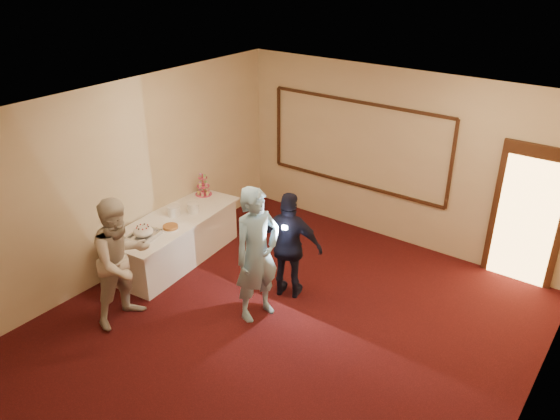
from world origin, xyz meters
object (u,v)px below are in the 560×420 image
object	(u,v)px
man	(257,255)
plate_stack_a	(174,211)
buffet_table	(176,239)
plate_stack_b	(193,208)
pavlova_tray	(143,233)
cupcake_stand	(203,187)
tart	(170,227)
guest	(290,246)
woman	(122,261)

from	to	relation	value
man	plate_stack_a	bearing A→B (deg)	93.03
buffet_table	plate_stack_b	size ratio (longest dim) A/B	12.39
pavlova_tray	cupcake_stand	world-z (taller)	cupcake_stand
plate_stack_a	plate_stack_b	distance (m)	0.32
tart	man	bearing A→B (deg)	-2.68
plate_stack_a	guest	size ratio (longest dim) A/B	0.13
pavlova_tray	plate_stack_a	world-z (taller)	pavlova_tray
man	woman	world-z (taller)	man
man	buffet_table	bearing A→B (deg)	94.60
pavlova_tray	cupcake_stand	xyz separation A→B (m)	(-0.37, 1.68, 0.07)
cupcake_stand	woman	xyz separation A→B (m)	(0.85, -2.46, -0.01)
buffet_table	cupcake_stand	bearing A→B (deg)	105.05
plate_stack_b	woman	world-z (taller)	woman
buffet_table	guest	bearing A→B (deg)	8.20
cupcake_stand	woman	size ratio (longest dim) A/B	0.23
guest	tart	bearing A→B (deg)	-0.39
pavlova_tray	woman	distance (m)	0.92
plate_stack_a	woman	world-z (taller)	woman
tart	woman	size ratio (longest dim) A/B	0.15
plate_stack_a	pavlova_tray	bearing A→B (deg)	-77.37
pavlova_tray	tart	distance (m)	0.46
pavlova_tray	tart	world-z (taller)	pavlova_tray
buffet_table	pavlova_tray	distance (m)	0.87
pavlova_tray	guest	bearing A→B (deg)	27.46
buffet_table	plate_stack_a	world-z (taller)	plate_stack_a
plate_stack_a	woman	bearing A→B (deg)	-67.29
buffet_table	pavlova_tray	bearing A→B (deg)	-81.26
plate_stack_b	cupcake_stand	bearing A→B (deg)	119.94
cupcake_stand	tart	distance (m)	1.34
tart	guest	bearing A→B (deg)	17.35
buffet_table	plate_stack_b	bearing A→B (deg)	74.68
cupcake_stand	woman	distance (m)	2.61
cupcake_stand	man	bearing A→B (deg)	-30.34
pavlova_tray	plate_stack_a	xyz separation A→B (m)	(-0.18, 0.79, 0.01)
plate_stack_b	man	bearing A→B (deg)	-20.42
man	woman	bearing A→B (deg)	143.64
cupcake_stand	guest	xyz separation A→B (m)	(2.34, -0.66, -0.10)
cupcake_stand	man	distance (m)	2.63
plate_stack_a	woman	xyz separation A→B (m)	(0.66, -1.57, 0.06)
cupcake_stand	man	xyz separation A→B (m)	(2.27, -1.33, 0.05)
guest	plate_stack_b	bearing A→B (deg)	-19.14
plate_stack_b	pavlova_tray	bearing A→B (deg)	-89.15
cupcake_stand	guest	distance (m)	2.43
cupcake_stand	plate_stack_b	size ratio (longest dim) A/B	2.14
pavlova_tray	plate_stack_a	distance (m)	0.81
tart	guest	size ratio (longest dim) A/B	0.17
buffet_table	pavlova_tray	xyz separation A→B (m)	(0.11, -0.72, 0.46)
plate_stack_a	tart	distance (m)	0.46
tart	guest	world-z (taller)	guest
buffet_table	guest	world-z (taller)	guest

